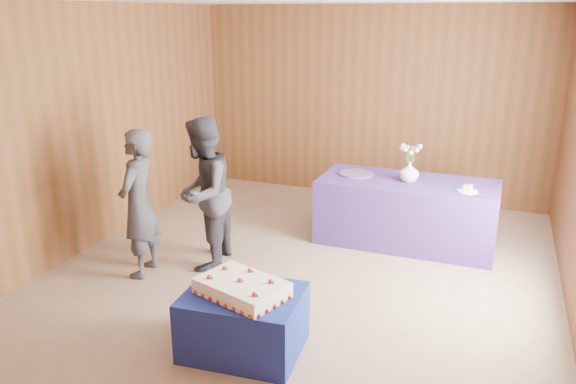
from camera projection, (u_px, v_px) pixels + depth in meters
The scene contains 13 objects.
ground at pixel (297, 279), 5.69m from camera, with size 6.00×6.00×0.00m, color gray.
room_shell at pixel (298, 101), 5.15m from camera, with size 5.04×6.04×2.72m.
cake_table at pixel (244, 322), 4.43m from camera, with size 0.90×0.70×0.50m, color navy.
serving_table at pixel (406, 212), 6.51m from camera, with size 2.00×0.90×0.75m, color #4A328A.
sheet_cake at pixel (242, 288), 4.32m from camera, with size 0.80×0.65×0.16m.
vase at pixel (409, 172), 6.34m from camera, with size 0.22×0.22×0.23m, color white.
flower_spray at pixel (411, 148), 6.26m from camera, with size 0.24×0.25×0.19m.
platter at pixel (356, 174), 6.65m from camera, with size 0.40×0.40×0.02m, color #664D9A.
plate at pixel (468, 191), 6.01m from camera, with size 0.22×0.22×0.01m, color white.
cake_slice at pixel (468, 187), 6.00m from camera, with size 0.09×0.08×0.09m.
knife at pixel (472, 196), 5.88m from camera, with size 0.26×0.02×0.00m, color #AEAEB3.
guest_left at pixel (139, 204), 5.60m from camera, with size 0.55×0.36×1.52m, color #393842.
guest_right at pixel (203, 194), 5.79m from camera, with size 0.78×0.60×1.60m, color #34333D.
Camera 1 is at (1.76, -4.85, 2.58)m, focal length 35.00 mm.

